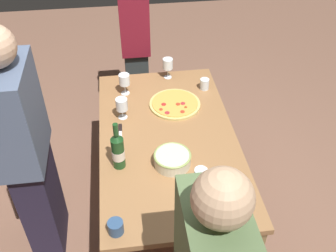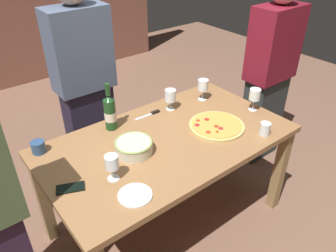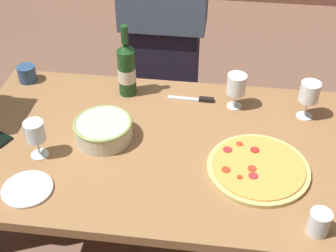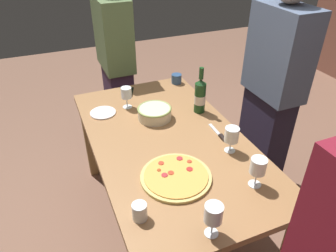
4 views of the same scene
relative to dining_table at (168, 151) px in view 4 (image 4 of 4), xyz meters
The scene contains 16 objects.
ground_plane 0.66m from the dining_table, ahead, with size 8.00×8.00×0.00m, color brown.
dining_table is the anchor object (origin of this frame).
pizza 0.37m from the dining_table, 15.84° to the right, with size 0.37×0.37×0.03m.
serving_bowl 0.29m from the dining_table, behind, with size 0.23×0.23×0.08m.
wine_bottle 0.45m from the dining_table, 124.13° to the left, with size 0.08×0.08×0.33m.
wine_glass_near_pizza 0.63m from the dining_table, 25.18° to the left, with size 0.08×0.08×0.16m.
wine_glass_by_bottle 0.52m from the dining_table, 165.71° to the right, with size 0.07×0.07×0.15m.
wine_glass_far_left 0.43m from the dining_table, 49.08° to the left, with size 0.08×0.08×0.16m.
wine_glass_far_right 0.75m from the dining_table, ahead, with size 0.08×0.08×0.17m.
cup_amber 0.80m from the dining_table, 152.45° to the left, with size 0.08×0.08×0.08m, color #2E4D77.
cup_ceramic 0.64m from the dining_table, 34.10° to the right, with size 0.07×0.07×0.08m, color white.
side_plate 0.55m from the dining_table, 146.24° to the right, with size 0.18×0.18×0.01m, color white.
cell_phone 0.69m from the dining_table, behind, with size 0.07×0.14×0.01m, color black.
pizza_knife 0.34m from the dining_table, 74.24° to the left, with size 0.20×0.03×0.02m.
person_host 0.90m from the dining_table, 99.07° to the left, with size 0.44×0.24×1.66m.
person_guest_right 1.15m from the dining_table, behind, with size 0.45×0.24×1.59m.
Camera 4 is at (1.46, -0.61, 1.88)m, focal length 33.91 mm.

